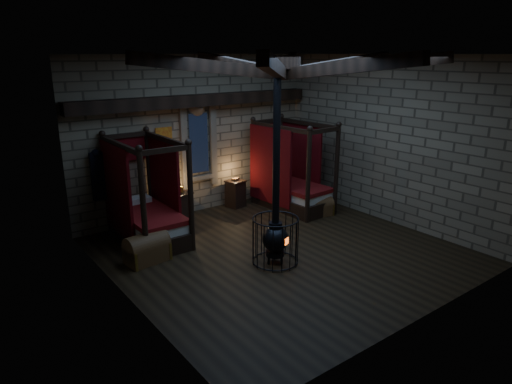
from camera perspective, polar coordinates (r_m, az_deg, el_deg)
room at (r=9.45m, az=2.99°, el=14.08°), size 7.02×7.02×4.29m
bed_left at (r=10.95m, az=-13.46°, el=-2.87°), size 1.24×2.30×2.39m
bed_right at (r=12.96m, az=4.33°, el=0.65°), size 1.34×2.36×2.40m
trunk_left at (r=9.90m, az=-13.46°, el=-6.92°), size 0.93×0.65×0.64m
trunk_right at (r=12.47m, az=7.92°, el=-1.89°), size 0.77×0.56×0.51m
nightstand_left at (r=12.09m, az=-9.20°, el=-1.74°), size 0.56×0.55×0.92m
nightstand_right at (r=13.00m, az=-2.57°, el=-0.17°), size 0.57×0.55×0.84m
stove at (r=9.46m, az=2.43°, el=-5.47°), size 0.97×0.97×4.05m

